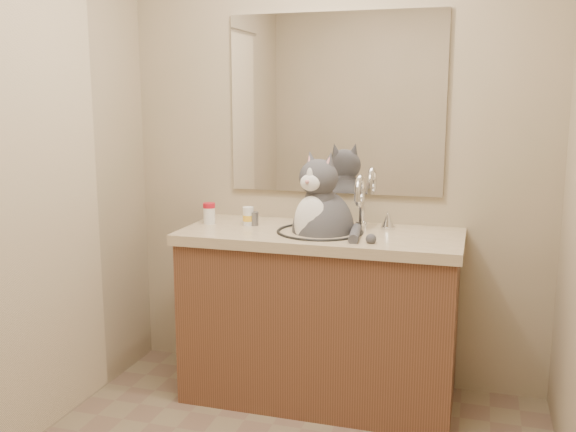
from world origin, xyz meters
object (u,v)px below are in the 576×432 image
object	(u,v)px
cat	(322,225)
grey_canister	(254,219)
pill_bottle_redcap	(209,213)
pill_bottle_orange	(248,217)

from	to	relation	value
cat	grey_canister	size ratio (longest dim) A/B	8.73
cat	pill_bottle_redcap	xyz separation A→B (m)	(-0.60, 0.03, 0.02)
pill_bottle_redcap	grey_canister	xyz separation A→B (m)	(0.23, 0.02, -0.02)
pill_bottle_redcap	pill_bottle_orange	distance (m)	0.21
pill_bottle_redcap	grey_canister	distance (m)	0.24
grey_canister	cat	bearing A→B (deg)	-7.51
pill_bottle_redcap	grey_canister	bearing A→B (deg)	5.51
pill_bottle_redcap	pill_bottle_orange	size ratio (longest dim) A/B	1.14
cat	pill_bottle_redcap	distance (m)	0.60
pill_bottle_orange	grey_canister	bearing A→B (deg)	12.94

